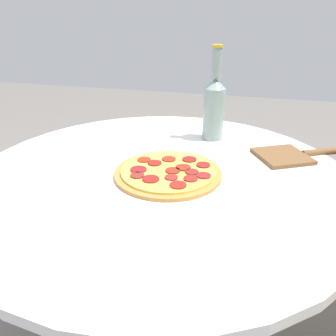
% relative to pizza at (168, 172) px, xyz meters
% --- Properties ---
extents(table, '(1.04, 1.04, 0.70)m').
position_rel_pizza_xyz_m(table, '(-0.02, -0.03, -0.18)').
color(table, white).
rests_on(table, ground_plane).
extents(pizza, '(0.29, 0.29, 0.02)m').
position_rel_pizza_xyz_m(pizza, '(0.00, 0.00, 0.00)').
color(pizza, '#B77F3D').
rests_on(pizza, table).
extents(beer_bottle, '(0.07, 0.07, 0.31)m').
position_rel_pizza_xyz_m(beer_bottle, '(-0.31, 0.07, 0.11)').
color(beer_bottle, gray).
rests_on(beer_bottle, table).
extents(pizza_paddle, '(0.19, 0.26, 0.02)m').
position_rel_pizza_xyz_m(pizza_paddle, '(-0.21, 0.32, -0.00)').
color(pizza_paddle, brown).
rests_on(pizza_paddle, table).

